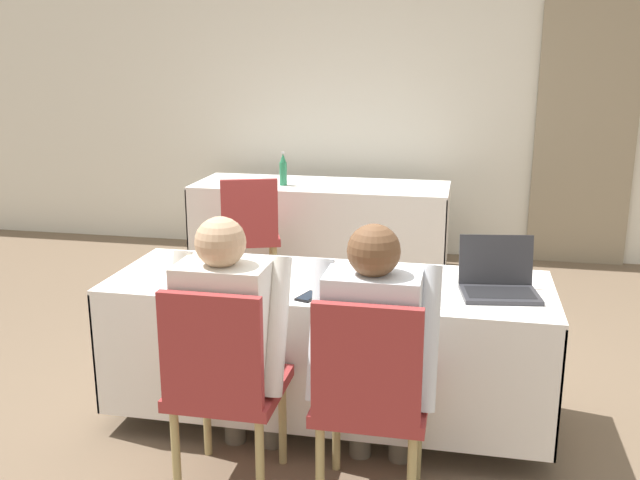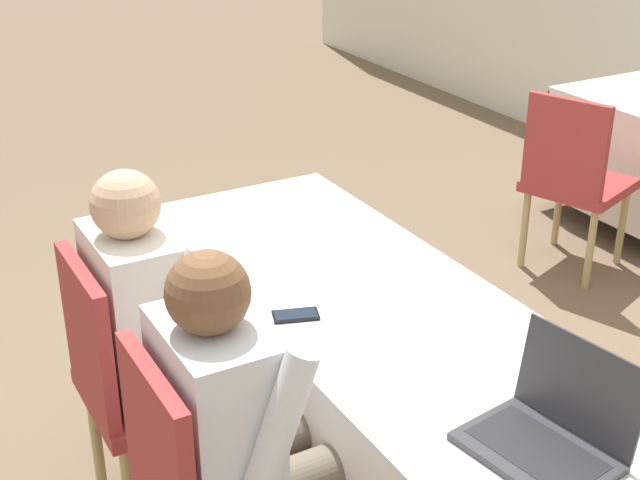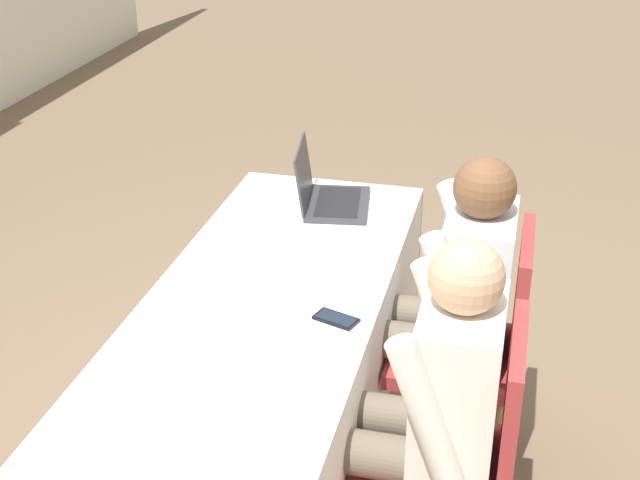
% 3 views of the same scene
% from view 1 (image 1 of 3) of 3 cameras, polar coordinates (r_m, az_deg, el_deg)
% --- Properties ---
extents(ground_plane, '(24.00, 24.00, 0.00)m').
position_cam_1_polar(ground_plane, '(3.68, 0.64, -14.09)').
color(ground_plane, brown).
extents(wall_back, '(12.00, 0.06, 2.70)m').
position_cam_1_polar(wall_back, '(6.43, 6.29, 10.87)').
color(wall_back, silver).
rests_on(wall_back, ground_plane).
extents(curtain_panel, '(0.81, 0.04, 2.65)m').
position_cam_1_polar(curtain_panel, '(6.41, 20.62, 9.80)').
color(curtain_panel, gray).
rests_on(curtain_panel, ground_plane).
extents(conference_table_near, '(2.09, 0.75, 0.73)m').
position_cam_1_polar(conference_table_near, '(3.45, 0.66, -6.00)').
color(conference_table_near, white).
rests_on(conference_table_near, ground_plane).
extents(conference_table_far, '(2.09, 0.75, 0.73)m').
position_cam_1_polar(conference_table_far, '(5.92, 0.08, 2.85)').
color(conference_table_far, white).
rests_on(conference_table_far, ground_plane).
extents(laptop, '(0.37, 0.32, 0.25)m').
position_cam_1_polar(laptop, '(3.29, 14.10, -3.42)').
color(laptop, '#333338').
rests_on(laptop, conference_table_near).
extents(cell_phone, '(0.11, 0.15, 0.01)m').
position_cam_1_polar(cell_phone, '(3.16, -0.90, -4.54)').
color(cell_phone, black).
rests_on(cell_phone, conference_table_near).
extents(paper_beside_laptop, '(0.29, 0.35, 0.00)m').
position_cam_1_polar(paper_beside_laptop, '(3.18, 8.04, -4.64)').
color(paper_beside_laptop, white).
rests_on(paper_beside_laptop, conference_table_near).
extents(water_bottle, '(0.06, 0.06, 0.27)m').
position_cam_1_polar(water_bottle, '(5.83, -2.97, 5.60)').
color(water_bottle, '#288456').
rests_on(water_bottle, conference_table_far).
extents(chair_near_left, '(0.44, 0.44, 0.91)m').
position_cam_1_polar(chair_near_left, '(2.93, -7.75, -11.04)').
color(chair_near_left, tan).
rests_on(chair_near_left, ground_plane).
extents(chair_near_right, '(0.44, 0.44, 0.91)m').
position_cam_1_polar(chair_near_right, '(2.81, 4.02, -12.18)').
color(chair_near_right, tan).
rests_on(chair_near_right, ground_plane).
extents(chair_far_spare, '(0.56, 0.56, 0.91)m').
position_cam_1_polar(chair_far_spare, '(5.28, -5.67, 0.74)').
color(chair_far_spare, tan).
rests_on(chair_far_spare, ground_plane).
extents(person_checkered_shirt, '(0.50, 0.52, 1.17)m').
position_cam_1_polar(person_checkered_shirt, '(2.96, -7.20, -7.41)').
color(person_checkered_shirt, '#665B4C').
rests_on(person_checkered_shirt, ground_plane).
extents(person_white_shirt, '(0.50, 0.52, 1.17)m').
position_cam_1_polar(person_white_shirt, '(2.83, 4.37, -8.37)').
color(person_white_shirt, '#665B4C').
rests_on(person_white_shirt, ground_plane).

